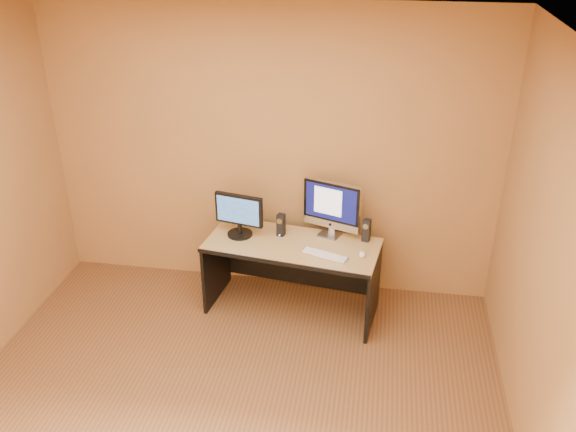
{
  "coord_description": "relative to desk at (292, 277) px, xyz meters",
  "views": [
    {
      "loc": [
        0.95,
        -2.91,
        3.25
      ],
      "look_at": [
        0.25,
        1.43,
        0.99
      ],
      "focal_mm": 38.0,
      "sensor_mm": 36.0,
      "label": 1
    }
  ],
  "objects": [
    {
      "name": "cable_a",
      "position": [
        0.34,
        0.25,
        0.34
      ],
      "size": [
        0.02,
        0.2,
        0.01
      ],
      "primitive_type": "cylinder",
      "rotation": [
        1.57,
        0.0,
        0.09
      ],
      "color": "black",
      "rests_on": "desk"
    },
    {
      "name": "desk",
      "position": [
        0.0,
        0.0,
        0.0
      ],
      "size": [
        1.54,
        0.83,
        0.68
      ],
      "primitive_type": null,
      "rotation": [
        0.0,
        0.0,
        -0.13
      ],
      "color": "tan",
      "rests_on": "ground"
    },
    {
      "name": "speaker_left",
      "position": [
        -0.12,
        0.14,
        0.44
      ],
      "size": [
        0.08,
        0.08,
        0.2
      ],
      "primitive_type": null,
      "rotation": [
        0.0,
        0.0,
        -0.24
      ],
      "color": "black",
      "rests_on": "desk"
    },
    {
      "name": "ceiling",
      "position": [
        -0.27,
        -1.53,
        2.26
      ],
      "size": [
        4.0,
        4.0,
        0.0
      ],
      "primitive_type": "plane",
      "color": "white",
      "rests_on": "walls"
    },
    {
      "name": "imac",
      "position": [
        0.3,
        0.2,
        0.59
      ],
      "size": [
        0.56,
        0.35,
        0.5
      ],
      "primitive_type": null,
      "rotation": [
        0.0,
        0.0,
        -0.33
      ],
      "color": "#B0B0B5",
      "rests_on": "desk"
    },
    {
      "name": "mouse",
      "position": [
        0.6,
        -0.11,
        0.35
      ],
      "size": [
        0.05,
        0.09,
        0.03
      ],
      "primitive_type": "ellipsoid",
      "rotation": [
        0.0,
        0.0,
        -0.01
      ],
      "color": "white",
      "rests_on": "desk"
    },
    {
      "name": "cable_b",
      "position": [
        0.25,
        0.28,
        0.34
      ],
      "size": [
        0.1,
        0.14,
        0.01
      ],
      "primitive_type": "cylinder",
      "rotation": [
        1.57,
        0.0,
        -0.63
      ],
      "color": "black",
      "rests_on": "desk"
    },
    {
      "name": "speaker_right",
      "position": [
        0.62,
        0.16,
        0.44
      ],
      "size": [
        0.08,
        0.08,
        0.2
      ],
      "primitive_type": null,
      "rotation": [
        0.0,
        0.0,
        -0.26
      ],
      "color": "black",
      "rests_on": "desk"
    },
    {
      "name": "second_monitor",
      "position": [
        -0.47,
        0.08,
        0.53
      ],
      "size": [
        0.47,
        0.3,
        0.38
      ],
      "primitive_type": null,
      "rotation": [
        0.0,
        0.0,
        -0.21
      ],
      "color": "black",
      "rests_on": "desk"
    },
    {
      "name": "keyboard",
      "position": [
        0.29,
        -0.16,
        0.35
      ],
      "size": [
        0.41,
        0.23,
        0.02
      ],
      "primitive_type": "cube",
      "rotation": [
        0.0,
        0.0,
        -0.32
      ],
      "color": "silver",
      "rests_on": "desk"
    },
    {
      "name": "walls",
      "position": [
        -0.27,
        -1.53,
        0.96
      ],
      "size": [
        4.0,
        4.0,
        2.6
      ],
      "primitive_type": null,
      "color": "#9C6B3E",
      "rests_on": "ground"
    }
  ]
}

